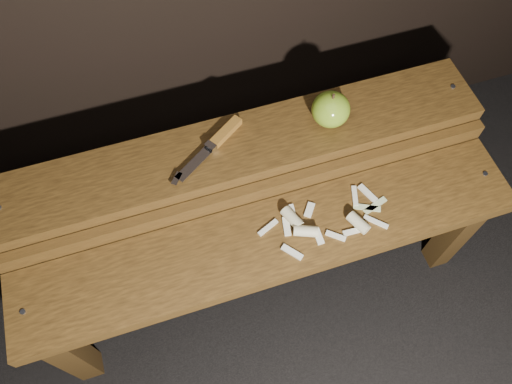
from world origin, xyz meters
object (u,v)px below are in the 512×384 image
object	(u,v)px
bench_rear_tier	(243,164)
apple	(331,109)
bench_front_tier	(271,253)
knife	(218,140)

from	to	relation	value
bench_rear_tier	apple	bearing A→B (deg)	1.12
bench_front_tier	bench_rear_tier	bearing A→B (deg)	90.00
bench_rear_tier	bench_front_tier	bearing A→B (deg)	-90.00
bench_front_tier	knife	bearing A→B (deg)	101.86
apple	knife	distance (m)	0.28
apple	bench_rear_tier	bearing A→B (deg)	-178.88
knife	apple	bearing A→B (deg)	-4.06
bench_front_tier	apple	world-z (taller)	apple
bench_front_tier	knife	xyz separation A→B (m)	(-0.05, 0.25, 0.16)
bench_front_tier	bench_rear_tier	size ratio (longest dim) A/B	1.00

